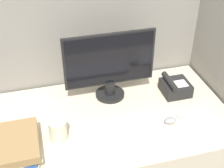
{
  "coord_description": "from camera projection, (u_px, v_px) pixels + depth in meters",
  "views": [
    {
      "loc": [
        -0.34,
        -0.93,
        1.91
      ],
      "look_at": [
        0.03,
        0.43,
        0.92
      ],
      "focal_mm": 50.0,
      "sensor_mm": 36.0,
      "label": 1
    }
  ],
  "objects": [
    {
      "name": "cubicle_panel_rear",
      "position": [
        93.0,
        76.0,
        2.14
      ],
      "size": [
        1.81,
        0.04,
        1.46
      ],
      "color": "gray",
      "rests_on": "ground_plane"
    },
    {
      "name": "desk",
      "position": [
        109.0,
        159.0,
        2.0
      ],
      "size": [
        1.41,
        0.79,
        0.72
      ],
      "color": "beige",
      "rests_on": "ground_plane"
    },
    {
      "name": "book_stack",
      "position": [
        16.0,
        146.0,
        1.54
      ],
      "size": [
        0.25,
        0.29,
        0.1
      ],
      "color": "#C6B78C",
      "rests_on": "desk"
    },
    {
      "name": "desk_telephone",
      "position": [
        175.0,
        87.0,
        1.96
      ],
      "size": [
        0.17,
        0.18,
        0.11
      ],
      "color": "black",
      "rests_on": "desk"
    },
    {
      "name": "mouse",
      "position": [
        170.0,
        120.0,
        1.75
      ],
      "size": [
        0.07,
        0.05,
        0.03
      ],
      "color": "gray",
      "rests_on": "desk"
    },
    {
      "name": "paper_pile",
      "position": [
        202.0,
        123.0,
        1.74
      ],
      "size": [
        0.23,
        0.26,
        0.02
      ],
      "color": "white",
      "rests_on": "desk"
    },
    {
      "name": "cubicle_panel_right",
      "position": [
        220.0,
        93.0,
        1.98
      ],
      "size": [
        0.04,
        0.85,
        1.46
      ],
      "color": "gray",
      "rests_on": "ground_plane"
    },
    {
      "name": "monitor",
      "position": [
        110.0,
        66.0,
        1.84
      ],
      "size": [
        0.55,
        0.18,
        0.43
      ],
      "color": "black",
      "rests_on": "desk"
    },
    {
      "name": "coffee_cup",
      "position": [
        58.0,
        129.0,
        1.62
      ],
      "size": [
        0.1,
        0.1,
        0.13
      ],
      "color": "beige",
      "rests_on": "desk"
    },
    {
      "name": "keyboard",
      "position": [
        119.0,
        127.0,
        1.71
      ],
      "size": [
        0.44,
        0.14,
        0.02
      ],
      "color": "silver",
      "rests_on": "desk"
    }
  ]
}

